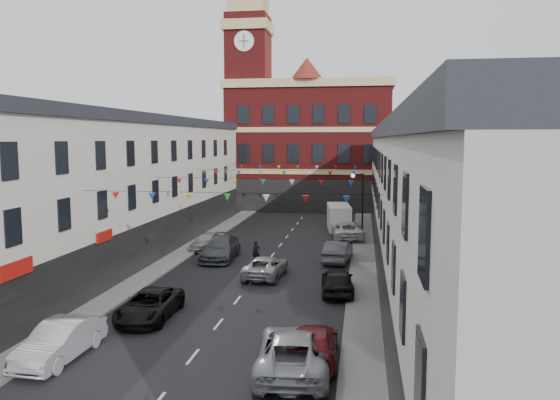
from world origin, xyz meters
The scene contains 21 objects.
ground centered at (0.00, 0.00, 0.00)m, with size 160.00×160.00×0.00m, color black.
pavement_left centered at (-6.90, 2.00, 0.07)m, with size 1.80×64.00×0.15m, color #605E5B.
pavement_right centered at (6.90, 2.00, 0.07)m, with size 1.80×64.00×0.15m, color #605E5B.
terrace_left centered at (-11.78, 1.00, 5.35)m, with size 8.40×56.00×10.70m.
terrace_right centered at (11.78, 1.00, 4.85)m, with size 8.40×56.00×9.70m.
civic_building centered at (0.00, 37.95, 8.14)m, with size 20.60×13.30×18.50m.
clock_tower centered at (-7.50, 35.00, 14.93)m, with size 5.60×5.60×30.00m.
distant_hill centered at (-4.00, 62.00, 5.00)m, with size 40.00×14.00×10.00m, color #2E4922.
street_lamp centered at (6.55, 14.00, 3.90)m, with size 1.10×0.36×6.00m.
car_left_b centered at (-5.22, -13.07, 0.78)m, with size 1.65×4.72×1.56m, color #B3B6BC.
car_left_c centered at (-3.60, -7.67, 0.70)m, with size 2.31×5.01×1.39m, color black.
car_left_d centered at (-3.60, 5.96, 0.82)m, with size 2.30×5.66×1.64m, color #474B50.
car_left_e centered at (-5.50, 9.08, 0.71)m, with size 1.67×4.16×1.42m, color gray.
car_right_b centered at (4.26, -12.75, 0.81)m, with size 2.70×5.85×1.63m, color #9A9BA1.
car_right_c centered at (4.91, -11.67, 0.71)m, with size 1.99×4.90×1.42m, color maroon.
car_right_d centered at (5.44, -1.92, 0.77)m, with size 1.81×4.49×1.53m, color black.
car_right_e centered at (5.08, 6.41, 0.78)m, with size 1.64×4.72×1.55m, color #44454B.
car_right_f centered at (5.50, 15.60, 0.80)m, with size 2.64×5.73×1.59m, color silver.
moving_car centered at (0.65, 1.30, 0.68)m, with size 2.26×4.91×1.36m, color #A1A3A8.
white_van centered at (4.49, 20.95, 1.20)m, with size 2.10×5.45×2.41m, color silver.
pedestrian centered at (-0.76, 5.30, 0.79)m, with size 0.57×0.38×1.57m, color black.
Camera 1 is at (6.79, -32.75, 8.91)m, focal length 35.00 mm.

